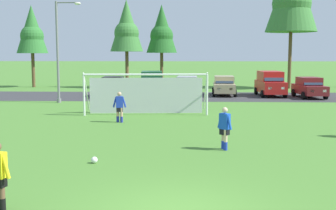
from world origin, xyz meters
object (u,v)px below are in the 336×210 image
at_px(player_defender_far, 225,128).
at_px(parked_car_slot_right, 309,87).
at_px(soccer_goal, 146,93).
at_px(parked_car_slot_center, 224,86).
at_px(parked_car_slot_far_left, 113,86).
at_px(street_lamp, 60,51).
at_px(parked_car_slot_center_right, 270,83).
at_px(player_midfield_center, 120,107).
at_px(soccer_ball, 94,160).
at_px(parked_car_slot_center_left, 187,86).
at_px(parked_car_slot_left, 152,83).

xyz_separation_m(player_defender_far, parked_car_slot_right, (8.84, 20.20, 0.05)).
height_order(soccer_goal, parked_car_slot_center, soccer_goal).
distance_m(parked_car_slot_far_left, street_lamp, 6.46).
height_order(parked_car_slot_far_left, parked_car_slot_center_right, parked_car_slot_center_right).
bearing_deg(soccer_goal, street_lamp, 140.29).
bearing_deg(player_midfield_center, parked_car_slot_right, 44.73).
xyz_separation_m(parked_car_slot_center, street_lamp, (-12.79, -6.21, 3.03)).
bearing_deg(soccer_ball, parked_car_slot_center_left, 82.50).
xyz_separation_m(parked_car_slot_far_left, parked_car_slot_left, (3.30, 0.54, 0.24)).
bearing_deg(parked_car_slot_right, soccer_goal, -141.16).
height_order(player_defender_far, street_lamp, street_lamp).
xyz_separation_m(player_midfield_center, parked_car_slot_center, (6.90, 15.48, 0.05)).
relative_size(soccer_goal, parked_car_slot_right, 1.75).
bearing_deg(parked_car_slot_center_right, player_midfield_center, -125.68).
distance_m(parked_car_slot_left, parked_car_slot_center, 6.41).
bearing_deg(parked_car_slot_center, parked_car_slot_left, -171.87).
bearing_deg(soccer_ball, player_defender_far, 26.60).
xyz_separation_m(parked_car_slot_center, parked_car_slot_right, (6.98, -1.73, 0.00)).
bearing_deg(street_lamp, parked_car_slot_left, 39.39).
height_order(parked_car_slot_far_left, street_lamp, street_lamp).
xyz_separation_m(player_defender_far, parked_car_slot_center_right, (5.85, 21.62, 0.29)).
relative_size(soccer_ball, soccer_goal, 0.03).
height_order(player_defender_far, parked_car_slot_center_left, parked_car_slot_center_left).
height_order(soccer_goal, player_midfield_center, soccer_goal).
bearing_deg(parked_car_slot_center_left, player_midfield_center, -103.61).
xyz_separation_m(soccer_ball, soccer_goal, (0.61, 12.19, 1.18)).
bearing_deg(player_midfield_center, soccer_goal, 72.28).
xyz_separation_m(soccer_goal, player_defender_far, (3.94, -9.91, -0.47)).
bearing_deg(parked_car_slot_center_right, street_lamp, -160.63).
bearing_deg(player_midfield_center, street_lamp, 122.42).
relative_size(player_midfield_center, player_defender_far, 1.00).
xyz_separation_m(soccer_goal, parked_car_slot_far_left, (-3.85, 10.57, -0.42)).
bearing_deg(soccer_goal, parked_car_slot_left, 92.79).
height_order(soccer_goal, street_lamp, street_lamp).
bearing_deg(parked_car_slot_center_left, parked_car_slot_center_right, 1.82).
relative_size(soccer_ball, parked_car_slot_center_left, 0.05).
relative_size(player_defender_far, parked_car_slot_left, 0.35).
xyz_separation_m(player_midfield_center, street_lamp, (-5.89, 9.27, 3.08)).
relative_size(player_defender_far, parked_car_slot_center_right, 0.35).
height_order(soccer_ball, player_defender_far, player_defender_far).
bearing_deg(player_defender_far, player_midfield_center, 128.03).
xyz_separation_m(soccer_goal, parked_car_slot_left, (-0.54, 11.11, -0.18)).
height_order(parked_car_slot_center, street_lamp, street_lamp).
bearing_deg(player_defender_far, parked_car_slot_center_right, 74.85).
relative_size(parked_car_slot_center, street_lamp, 0.57).
distance_m(player_defender_far, parked_car_slot_center, 22.01).
height_order(parked_car_slot_center_left, parked_car_slot_right, same).
relative_size(player_defender_far, street_lamp, 0.22).
bearing_deg(street_lamp, player_defender_far, -55.19).
xyz_separation_m(parked_car_slot_center_right, street_lamp, (-16.79, -5.90, 2.79)).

